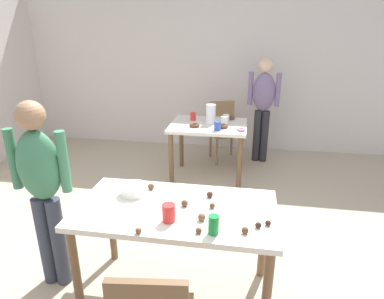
# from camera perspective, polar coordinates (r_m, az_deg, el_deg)

# --- Properties ---
(ground_plane) EXTENTS (6.40, 6.40, 0.00)m
(ground_plane) POSITION_cam_1_polar(r_m,az_deg,el_deg) (2.95, -1.87, -20.36)
(ground_plane) COLOR tan
(wall_back) EXTENTS (6.40, 0.10, 2.60)m
(wall_back) POSITION_cam_1_polar(r_m,az_deg,el_deg) (5.44, 4.80, 13.81)
(wall_back) COLOR silver
(wall_back) RESTS_ON ground_plane
(dining_table_near) EXTENTS (1.38, 0.73, 0.75)m
(dining_table_near) POSITION_cam_1_polar(r_m,az_deg,el_deg) (2.38, -2.75, -11.86)
(dining_table_near) COLOR silver
(dining_table_near) RESTS_ON ground_plane
(dining_table_far) EXTENTS (0.97, 0.77, 0.75)m
(dining_table_far) POSITION_cam_1_polar(r_m,az_deg,el_deg) (4.28, 2.83, 2.91)
(dining_table_far) COLOR silver
(dining_table_far) RESTS_ON ground_plane
(chair_far_table) EXTENTS (0.52, 0.52, 0.87)m
(chair_far_table) POSITION_cam_1_polar(r_m,az_deg,el_deg) (5.01, 5.44, 3.83)
(chair_far_table) COLOR olive
(chair_far_table) RESTS_ON ground_plane
(person_girl_near) EXTENTS (0.45, 0.21, 1.47)m
(person_girl_near) POSITION_cam_1_polar(r_m,az_deg,el_deg) (2.61, -24.42, -5.15)
(person_girl_near) COLOR #383D4C
(person_girl_near) RESTS_ON ground_plane
(person_adult_far) EXTENTS (0.46, 0.24, 1.53)m
(person_adult_far) POSITION_cam_1_polar(r_m,az_deg,el_deg) (4.90, 12.14, 8.14)
(person_adult_far) COLOR #28282D
(person_adult_far) RESTS_ON ground_plane
(mixing_bowl) EXTENTS (0.19, 0.19, 0.08)m
(mixing_bowl) POSITION_cam_1_polar(r_m,az_deg,el_deg) (2.51, -10.04, -6.78)
(mixing_bowl) COLOR white
(mixing_bowl) RESTS_ON dining_table_near
(soda_can) EXTENTS (0.07, 0.07, 0.12)m
(soda_can) POSITION_cam_1_polar(r_m,az_deg,el_deg) (2.04, 3.73, -12.77)
(soda_can) COLOR #198438
(soda_can) RESTS_ON dining_table_near
(fork_near) EXTENTS (0.17, 0.02, 0.01)m
(fork_near) POSITION_cam_1_polar(r_m,az_deg,el_deg) (2.30, -5.09, -10.20)
(fork_near) COLOR silver
(fork_near) RESTS_ON dining_table_near
(cup_near_0) EXTENTS (0.08, 0.08, 0.12)m
(cup_near_0) POSITION_cam_1_polar(r_m,az_deg,el_deg) (2.15, -4.03, -10.81)
(cup_near_0) COLOR red
(cup_near_0) RESTS_ON dining_table_near
(cake_ball_0) EXTENTS (0.04, 0.04, 0.04)m
(cake_ball_0) POSITION_cam_1_polar(r_m,az_deg,el_deg) (2.14, 11.32, -12.63)
(cake_ball_0) COLOR #3D2319
(cake_ball_0) RESTS_ON dining_table_near
(cake_ball_1) EXTENTS (0.05, 0.05, 0.05)m
(cake_ball_1) POSITION_cam_1_polar(r_m,az_deg,el_deg) (2.33, -1.29, -9.20)
(cake_ball_1) COLOR brown
(cake_ball_1) RESTS_ON dining_table_near
(cake_ball_2) EXTENTS (0.04, 0.04, 0.04)m
(cake_ball_2) POSITION_cam_1_polar(r_m,az_deg,el_deg) (2.06, 1.14, -13.77)
(cake_ball_2) COLOR brown
(cake_ball_2) RESTS_ON dining_table_near
(cake_ball_3) EXTENTS (0.04, 0.04, 0.04)m
(cake_ball_3) POSITION_cam_1_polar(r_m,az_deg,el_deg) (2.31, 3.49, -9.61)
(cake_ball_3) COLOR brown
(cake_ball_3) RESTS_ON dining_table_near
(cake_ball_4) EXTENTS (0.05, 0.05, 0.05)m
(cake_ball_4) POSITION_cam_1_polar(r_m,az_deg,el_deg) (2.56, -7.07, -6.35)
(cake_ball_4) COLOR brown
(cake_ball_4) RESTS_ON dining_table_near
(cake_ball_5) EXTENTS (0.04, 0.04, 0.04)m
(cake_ball_5) POSITION_cam_1_polar(r_m,az_deg,el_deg) (2.08, 9.13, -13.56)
(cake_ball_5) COLOR brown
(cake_ball_5) RESTS_ON dining_table_near
(cake_ball_6) EXTENTS (0.05, 0.05, 0.05)m
(cake_ball_6) POSITION_cam_1_polar(r_m,az_deg,el_deg) (2.44, 3.08, -7.73)
(cake_ball_6) COLOR #3D2319
(cake_ball_6) RESTS_ON dining_table_near
(cake_ball_7) EXTENTS (0.04, 0.04, 0.04)m
(cake_ball_7) POSITION_cam_1_polar(r_m,az_deg,el_deg) (2.18, 12.94, -12.22)
(cake_ball_7) COLOR #3D2319
(cake_ball_7) RESTS_ON dining_table_near
(cake_ball_8) EXTENTS (0.05, 0.05, 0.05)m
(cake_ball_8) POSITION_cam_1_polar(r_m,az_deg,el_deg) (2.17, 1.69, -11.53)
(cake_ball_8) COLOR brown
(cake_ball_8) RESTS_ON dining_table_near
(cake_ball_9) EXTENTS (0.04, 0.04, 0.04)m
(cake_ball_9) POSITION_cam_1_polar(r_m,az_deg,el_deg) (2.08, -9.19, -13.59)
(cake_ball_9) COLOR brown
(cake_ball_9) RESTS_ON dining_table_near
(pitcher_far) EXTENTS (0.13, 0.13, 0.25)m
(pitcher_far) POSITION_cam_1_polar(r_m,az_deg,el_deg) (4.25, 3.25, 6.11)
(pitcher_far) COLOR white
(pitcher_far) RESTS_ON dining_table_far
(cup_far_0) EXTENTS (0.08, 0.08, 0.11)m
(cup_far_0) POSITION_cam_1_polar(r_m,az_deg,el_deg) (3.99, 4.41, 4.07)
(cup_far_0) COLOR #3351B2
(cup_far_0) RESTS_ON dining_table_far
(cup_far_1) EXTENTS (0.08, 0.08, 0.10)m
(cup_far_1) POSITION_cam_1_polar(r_m,az_deg,el_deg) (4.35, 5.88, 5.37)
(cup_far_1) COLOR white
(cup_far_1) RESTS_ON dining_table_far
(cup_far_2) EXTENTS (0.07, 0.07, 0.11)m
(cup_far_2) POSITION_cam_1_polar(r_m,az_deg,el_deg) (4.41, 0.19, 5.72)
(cup_far_2) COLOR red
(cup_far_2) RESTS_ON dining_table_far
(cup_far_3) EXTENTS (0.09, 0.09, 0.11)m
(cup_far_3) POSITION_cam_1_polar(r_m,az_deg,el_deg) (4.23, 5.60, 4.99)
(cup_far_3) COLOR white
(cup_far_3) RESTS_ON dining_table_far
(donut_far_0) EXTENTS (0.13, 0.13, 0.04)m
(donut_far_0) POSITION_cam_1_polar(r_m,az_deg,el_deg) (4.12, 0.43, 4.19)
(donut_far_0) COLOR brown
(donut_far_0) RESTS_ON dining_table_far
(donut_far_1) EXTENTS (0.13, 0.13, 0.04)m
(donut_far_1) POSITION_cam_1_polar(r_m,az_deg,el_deg) (4.49, 6.51, 5.44)
(donut_far_1) COLOR brown
(donut_far_1) RESTS_ON dining_table_far
(donut_far_2) EXTENTS (0.10, 0.10, 0.03)m
(donut_far_2) POSITION_cam_1_polar(r_m,az_deg,el_deg) (4.00, 8.43, 3.42)
(donut_far_2) COLOR pink
(donut_far_2) RESTS_ON dining_table_far
(donut_far_3) EXTENTS (0.14, 0.14, 0.04)m
(donut_far_3) POSITION_cam_1_polar(r_m,az_deg,el_deg) (4.10, 5.30, 4.02)
(donut_far_3) COLOR brown
(donut_far_3) RESTS_ON dining_table_far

